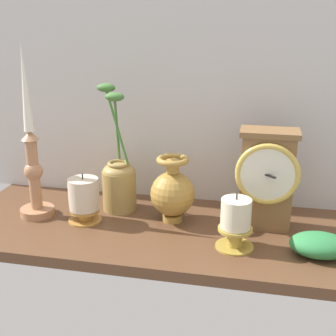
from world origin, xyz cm
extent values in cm
cube|color=brown|center=(0.00, 0.00, -1.20)|extent=(100.00, 36.00, 2.40)
cube|color=silver|center=(0.00, 18.50, 32.50)|extent=(120.00, 2.00, 65.00)
cube|color=brown|center=(19.75, 5.30, 10.50)|extent=(11.14, 6.53, 21.00)
cube|color=brown|center=(19.75, 5.30, 21.60)|extent=(12.47, 7.32, 1.20)
torus|color=gold|center=(19.75, 1.64, 13.50)|extent=(13.56, 1.23, 13.56)
cylinder|color=white|center=(19.75, 1.54, 13.50)|extent=(11.34, 0.40, 11.34)
cube|color=black|center=(19.75, 1.24, 13.50)|extent=(3.55, 3.39, 0.30)
cylinder|color=#B17B55|center=(-32.95, -0.02, 0.90)|extent=(7.93, 7.93, 1.80)
cylinder|color=#B17B55|center=(-32.95, -0.02, 10.18)|extent=(2.70, 2.70, 16.75)
sphere|color=#B17B55|center=(-32.95, -0.02, 11.01)|extent=(4.32, 4.32, 4.32)
cone|color=#B17B55|center=(-32.95, -0.02, 19.55)|extent=(4.12, 4.12, 2.00)
cone|color=white|center=(-32.95, -0.02, 30.20)|extent=(2.32, 2.32, 19.29)
cylinder|color=#AA8239|center=(-0.89, 3.53, 0.80)|extent=(4.57, 4.57, 1.60)
sphere|color=#AA8239|center=(-0.89, 3.53, 6.68)|extent=(10.16, 10.16, 10.16)
cylinder|color=#AA8239|center=(-0.89, 3.53, 13.24)|extent=(2.84, 2.84, 2.97)
torus|color=#AA8239|center=(-0.89, 3.53, 14.73)|extent=(7.29, 7.29, 1.32)
cylinder|color=#A18547|center=(-14.79, 7.36, 4.90)|extent=(8.13, 8.13, 9.80)
ellipsoid|color=#A18547|center=(-14.79, 7.36, 9.80)|extent=(7.73, 7.73, 3.86)
torus|color=#A18547|center=(-14.79, 7.36, 11.74)|extent=(5.28, 5.28, 0.81)
cylinder|color=#407434|center=(-14.79, 7.36, 19.89)|extent=(1.58, 5.48, 15.74)
ellipsoid|color=#407434|center=(-14.29, 4.91, 28.05)|extent=(4.40, 2.80, 2.00)
cylinder|color=#407434|center=(-14.79, 7.36, 20.63)|extent=(5.58, 1.83, 17.23)
ellipsoid|color=#407434|center=(-17.29, 7.97, 29.52)|extent=(4.40, 2.80, 2.00)
cylinder|color=#B98538|center=(-20.67, -0.65, 1.31)|extent=(3.06, 3.06, 2.62)
cylinder|color=#B98538|center=(-20.67, -0.65, 0.40)|extent=(7.65, 7.65, 0.80)
cylinder|color=#B98538|center=(-20.67, -0.65, 2.62)|extent=(6.89, 6.89, 0.60)
cylinder|color=beige|center=(-20.67, -0.65, 6.63)|extent=(6.94, 6.94, 7.21)
cylinder|color=black|center=(-20.67, -0.65, 10.83)|extent=(0.30, 0.30, 1.20)
cylinder|color=#B2953A|center=(14.02, -6.28, 2.06)|extent=(3.13, 3.13, 4.12)
cylinder|color=#B2953A|center=(14.02, -6.28, 0.40)|extent=(7.82, 7.82, 0.80)
cylinder|color=#B2953A|center=(14.02, -6.28, 4.12)|extent=(7.04, 7.04, 0.60)
cylinder|color=beige|center=(14.02, -6.28, 7.55)|extent=(6.14, 6.14, 6.06)
cylinder|color=black|center=(14.02, -6.28, 11.18)|extent=(0.30, 0.30, 1.20)
ellipsoid|color=#2E7E42|center=(30.55, -6.41, 2.36)|extent=(11.61, 8.13, 4.72)
camera|label=1|loc=(17.68, -89.50, 44.92)|focal=48.12mm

